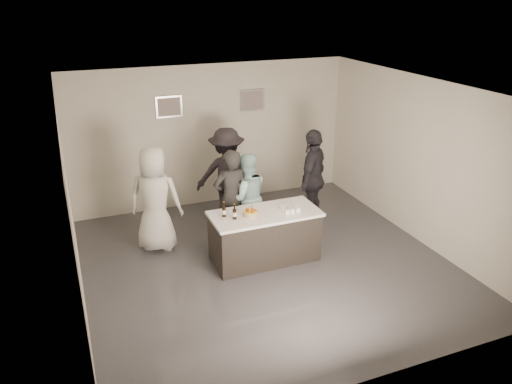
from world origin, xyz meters
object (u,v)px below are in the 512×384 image
at_px(person_guest_left, 155,199).
at_px(person_guest_back, 227,174).
at_px(person_guest_right, 313,178).
at_px(beer_bottle_a, 224,209).
at_px(bar_counter, 265,236).
at_px(cake, 250,214).
at_px(beer_bottle_b, 235,212).
at_px(person_main_black, 231,198).
at_px(person_main_blue, 246,197).

bearing_deg(person_guest_left, person_guest_back, -128.58).
bearing_deg(person_guest_right, person_guest_left, -46.91).
bearing_deg(beer_bottle_a, bar_counter, -8.52).
distance_m(cake, person_guest_right, 1.99).
bearing_deg(beer_bottle_b, cake, 3.68).
height_order(person_main_black, person_main_blue, person_main_black).
height_order(beer_bottle_b, person_guest_left, person_guest_left).
bearing_deg(person_main_blue, person_guest_right, -170.98).
bearing_deg(cake, person_main_blue, 73.44).
bearing_deg(person_guest_back, beer_bottle_b, 94.04).
xyz_separation_m(person_main_blue, person_guest_back, (-0.03, 1.01, 0.11)).
relative_size(cake, person_main_black, 0.13).
distance_m(bar_counter, person_main_black, 0.97).
height_order(person_guest_left, person_guest_back, person_guest_left).
bearing_deg(person_main_blue, beer_bottle_b, 62.07).
bearing_deg(person_guest_right, beer_bottle_a, -21.86).
relative_size(beer_bottle_b, person_main_black, 0.14).
relative_size(person_main_black, person_guest_back, 0.95).
relative_size(beer_bottle_a, person_main_blue, 0.15).
relative_size(beer_bottle_b, person_main_blue, 0.15).
xyz_separation_m(beer_bottle_b, person_guest_left, (-1.08, 1.16, -0.07)).
bearing_deg(cake, person_guest_back, 83.11).
height_order(bar_counter, person_main_blue, person_main_blue).
bearing_deg(beer_bottle_b, beer_bottle_a, 131.71).
bearing_deg(beer_bottle_a, person_guest_right, 22.81).
height_order(person_main_blue, person_guest_right, person_guest_right).
height_order(bar_counter, cake, cake).
bearing_deg(person_guest_back, person_main_blue, 111.02).
height_order(person_main_black, person_guest_left, person_guest_left).
height_order(beer_bottle_a, person_guest_left, person_guest_left).
distance_m(beer_bottle_b, person_guest_right, 2.24).
bearing_deg(person_main_blue, person_main_black, 15.00).
relative_size(beer_bottle_b, person_guest_right, 0.13).
bearing_deg(person_guest_right, person_guest_back, -74.98).
distance_m(bar_counter, person_guest_left, 2.04).
height_order(cake, person_guest_back, person_guest_back).
height_order(bar_counter, person_main_black, person_main_black).
xyz_separation_m(beer_bottle_a, person_main_blue, (0.68, 0.75, -0.18)).
distance_m(person_guest_left, person_guest_right, 3.07).
bearing_deg(beer_bottle_b, person_main_blue, 58.70).
xyz_separation_m(person_guest_right, person_guest_back, (-1.48, 0.86, -0.02)).
bearing_deg(beer_bottle_b, person_guest_back, 74.94).
xyz_separation_m(bar_counter, person_guest_back, (-0.05, 1.86, 0.50)).
distance_m(person_guest_right, person_guest_back, 1.71).
bearing_deg(bar_counter, person_guest_left, 145.71).
height_order(cake, person_guest_right, person_guest_right).
relative_size(cake, beer_bottle_b, 0.92).
bearing_deg(cake, person_guest_left, 140.01).
distance_m(person_main_blue, person_guest_back, 1.01).
bearing_deg(person_guest_back, beer_bottle_a, 88.94).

